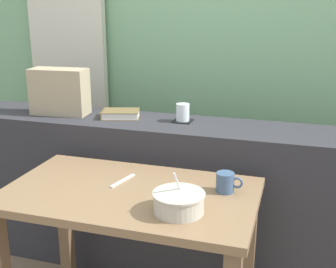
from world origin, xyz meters
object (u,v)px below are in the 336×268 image
(juice_glass, at_px, (182,113))
(fork_utensil, at_px, (123,181))
(soup_bowl, at_px, (179,203))
(ceramic_mug, at_px, (226,182))
(throw_pillow, at_px, (60,92))
(coaster_square, at_px, (182,121))
(closed_book, at_px, (120,114))
(breakfast_table, at_px, (131,217))

(juice_glass, height_order, fork_utensil, juice_glass)
(soup_bowl, height_order, ceramic_mug, soup_bowl)
(soup_bowl, bearing_deg, fork_utensil, 146.20)
(throw_pillow, bearing_deg, coaster_square, 3.33)
(juice_glass, height_order, closed_book, juice_glass)
(breakfast_table, distance_m, throw_pillow, 0.96)
(fork_utensil, bearing_deg, breakfast_table, -37.75)
(juice_glass, height_order, soup_bowl, juice_glass)
(juice_glass, relative_size, closed_book, 0.39)
(soup_bowl, relative_size, ceramic_mug, 1.78)
(soup_bowl, xyz_separation_m, ceramic_mug, (0.14, 0.24, 0.00))
(breakfast_table, relative_size, juice_glass, 11.51)
(breakfast_table, distance_m, juice_glass, 0.70)
(juice_glass, relative_size, throw_pillow, 0.29)
(breakfast_table, relative_size, throw_pillow, 3.34)
(closed_book, relative_size, throw_pillow, 0.75)
(soup_bowl, relative_size, fork_utensil, 1.18)
(ceramic_mug, bearing_deg, throw_pillow, 155.61)
(coaster_square, bearing_deg, throw_pillow, -176.67)
(fork_utensil, xyz_separation_m, ceramic_mug, (0.46, 0.02, 0.04))
(breakfast_table, height_order, juice_glass, juice_glass)
(coaster_square, distance_m, juice_glass, 0.04)
(throw_pillow, distance_m, soup_bowl, 1.17)
(soup_bowl, bearing_deg, juice_glass, 104.39)
(juice_glass, bearing_deg, breakfast_table, -95.36)
(throw_pillow, distance_m, ceramic_mug, 1.17)
(breakfast_table, bearing_deg, throw_pillow, 138.41)
(throw_pillow, height_order, ceramic_mug, throw_pillow)
(breakfast_table, distance_m, fork_utensil, 0.17)
(juice_glass, relative_size, soup_bowl, 0.46)
(coaster_square, xyz_separation_m, ceramic_mug, (0.33, -0.51, -0.11))
(closed_book, xyz_separation_m, throw_pillow, (-0.36, -0.02, 0.11))
(breakfast_table, relative_size, closed_book, 4.47)
(closed_book, relative_size, soup_bowl, 1.19)
(closed_book, bearing_deg, breakfast_table, -63.95)
(coaster_square, bearing_deg, juice_glass, 0.00)
(coaster_square, height_order, throw_pillow, throw_pillow)
(coaster_square, xyz_separation_m, fork_utensil, (-0.13, -0.54, -0.15))
(coaster_square, relative_size, fork_utensil, 0.59)
(closed_book, bearing_deg, juice_glass, 3.21)
(juice_glass, relative_size, fork_utensil, 0.55)
(coaster_square, xyz_separation_m, closed_book, (-0.35, -0.02, 0.02))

